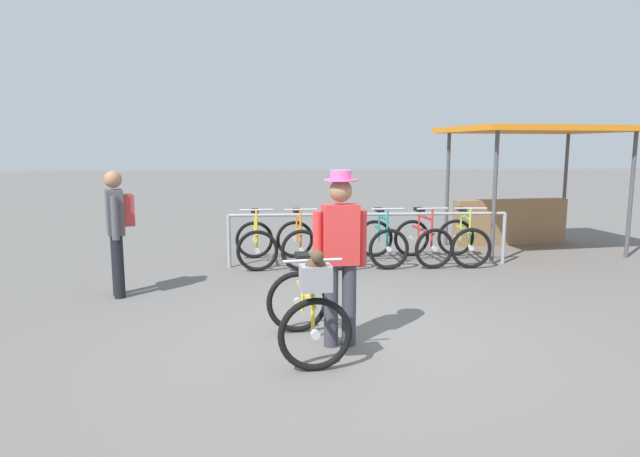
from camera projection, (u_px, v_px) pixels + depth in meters
name	position (u px, v px, depth m)	size (l,w,h in m)	color
ground_plane	(356.00, 342.00, 5.44)	(80.00, 80.00, 0.00)	#605E5B
bike_rack_rail	(369.00, 223.00, 8.84)	(4.61, 0.22, 0.88)	#99999E
racked_bike_yellow	(256.00, 243.00, 8.95)	(0.73, 1.15, 0.98)	black
racked_bike_orange	(298.00, 242.00, 9.00)	(0.71, 1.12, 0.97)	black
racked_bike_black	(340.00, 242.00, 9.04)	(0.67, 1.10, 0.97)	black
racked_bike_teal	(381.00, 241.00, 9.08)	(0.69, 1.10, 0.97)	black
racked_bike_red	(422.00, 241.00, 9.13)	(0.76, 1.16, 0.97)	black
racked_bike_lime	(463.00, 240.00, 9.17)	(0.77, 1.15, 0.97)	black
featured_bicycle	(308.00, 305.00, 5.04)	(0.76, 1.23, 1.09)	black
person_with_featured_bike	(340.00, 251.00, 5.21)	(0.53, 0.32, 1.72)	#383842
pedestrian_with_backpack	(117.00, 225.00, 6.98)	(0.41, 0.50, 1.64)	black
market_stall	(524.00, 176.00, 10.31)	(3.32, 2.61, 2.30)	#4C4C51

